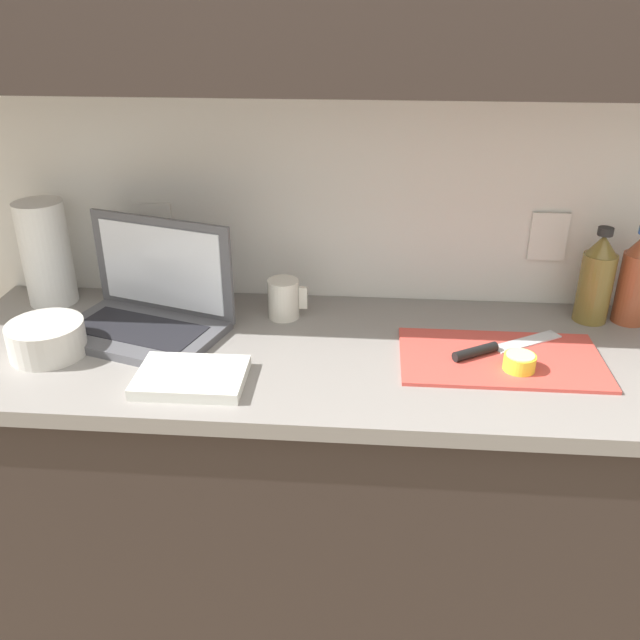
{
  "coord_description": "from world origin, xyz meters",
  "views": [
    {
      "loc": [
        -0.23,
        -1.32,
        1.6
      ],
      "look_at": [
        -0.34,
        -0.01,
        0.96
      ],
      "focal_mm": 38.0,
      "sensor_mm": 36.0,
      "label": 1
    }
  ],
  "objects_px": {
    "lemon_half_cut": "(520,362)",
    "bottle_oil_tall": "(596,279)",
    "knife": "(490,349)",
    "paper_towel_roll": "(46,253)",
    "bowl_white": "(47,339)",
    "bottle_green_soda": "(636,279)",
    "measuring_cup": "(284,299)",
    "laptop": "(149,305)",
    "cutting_board": "(501,359)"
  },
  "relations": [
    {
      "from": "bottle_oil_tall",
      "to": "paper_towel_roll",
      "type": "relative_size",
      "value": 0.89
    },
    {
      "from": "cutting_board",
      "to": "bottle_green_soda",
      "type": "relative_size",
      "value": 1.81
    },
    {
      "from": "cutting_board",
      "to": "lemon_half_cut",
      "type": "height_order",
      "value": "lemon_half_cut"
    },
    {
      "from": "measuring_cup",
      "to": "paper_towel_roll",
      "type": "relative_size",
      "value": 0.37
    },
    {
      "from": "bottle_green_soda",
      "to": "bottle_oil_tall",
      "type": "bearing_deg",
      "value": -180.0
    },
    {
      "from": "bowl_white",
      "to": "bottle_green_soda",
      "type": "bearing_deg",
      "value": 11.53
    },
    {
      "from": "cutting_board",
      "to": "knife",
      "type": "bearing_deg",
      "value": 138.29
    },
    {
      "from": "bottle_oil_tall",
      "to": "paper_towel_roll",
      "type": "distance_m",
      "value": 1.34
    },
    {
      "from": "cutting_board",
      "to": "measuring_cup",
      "type": "bearing_deg",
      "value": 160.3
    },
    {
      "from": "bowl_white",
      "to": "knife",
      "type": "bearing_deg",
      "value": 4.07
    },
    {
      "from": "bottle_oil_tall",
      "to": "measuring_cup",
      "type": "distance_m",
      "value": 0.74
    },
    {
      "from": "knife",
      "to": "paper_towel_roll",
      "type": "relative_size",
      "value": 0.99
    },
    {
      "from": "bottle_green_soda",
      "to": "measuring_cup",
      "type": "xyz_separation_m",
      "value": [
        -0.83,
        -0.04,
        -0.06
      ]
    },
    {
      "from": "laptop",
      "to": "bowl_white",
      "type": "xyz_separation_m",
      "value": [
        -0.19,
        -0.14,
        -0.02
      ]
    },
    {
      "from": "laptop",
      "to": "lemon_half_cut",
      "type": "relative_size",
      "value": 6.32
    },
    {
      "from": "lemon_half_cut",
      "to": "paper_towel_roll",
      "type": "distance_m",
      "value": 1.16
    },
    {
      "from": "laptop",
      "to": "knife",
      "type": "relative_size",
      "value": 1.63
    },
    {
      "from": "knife",
      "to": "bottle_green_soda",
      "type": "bearing_deg",
      "value": -1.9
    },
    {
      "from": "laptop",
      "to": "measuring_cup",
      "type": "height_order",
      "value": "laptop"
    },
    {
      "from": "laptop",
      "to": "paper_towel_roll",
      "type": "xyz_separation_m",
      "value": [
        -0.3,
        0.13,
        0.07
      ]
    },
    {
      "from": "lemon_half_cut",
      "to": "measuring_cup",
      "type": "distance_m",
      "value": 0.57
    },
    {
      "from": "bottle_green_soda",
      "to": "lemon_half_cut",
      "type": "bearing_deg",
      "value": -138.67
    },
    {
      "from": "lemon_half_cut",
      "to": "bottle_oil_tall",
      "type": "height_order",
      "value": "bottle_oil_tall"
    },
    {
      "from": "knife",
      "to": "bowl_white",
      "type": "bearing_deg",
      "value": 152.76
    },
    {
      "from": "bowl_white",
      "to": "bottle_oil_tall",
      "type": "bearing_deg",
      "value": 12.36
    },
    {
      "from": "bottle_oil_tall",
      "to": "paper_towel_roll",
      "type": "xyz_separation_m",
      "value": [
        -1.34,
        0.0,
        0.02
      ]
    },
    {
      "from": "bottle_oil_tall",
      "to": "lemon_half_cut",
      "type": "bearing_deg",
      "value": -128.74
    },
    {
      "from": "knife",
      "to": "measuring_cup",
      "type": "xyz_separation_m",
      "value": [
        -0.47,
        0.16,
        0.03
      ]
    },
    {
      "from": "measuring_cup",
      "to": "bowl_white",
      "type": "bearing_deg",
      "value": -155.26
    },
    {
      "from": "laptop",
      "to": "bottle_green_soda",
      "type": "bearing_deg",
      "value": 24.09
    },
    {
      "from": "lemon_half_cut",
      "to": "bottle_green_soda",
      "type": "distance_m",
      "value": 0.42
    },
    {
      "from": "cutting_board",
      "to": "measuring_cup",
      "type": "distance_m",
      "value": 0.53
    },
    {
      "from": "laptop",
      "to": "knife",
      "type": "distance_m",
      "value": 0.78
    },
    {
      "from": "laptop",
      "to": "paper_towel_roll",
      "type": "relative_size",
      "value": 1.61
    },
    {
      "from": "cutting_board",
      "to": "bottle_oil_tall",
      "type": "xyz_separation_m",
      "value": [
        0.25,
        0.22,
        0.1
      ]
    },
    {
      "from": "lemon_half_cut",
      "to": "measuring_cup",
      "type": "relative_size",
      "value": 0.69
    },
    {
      "from": "bottle_green_soda",
      "to": "measuring_cup",
      "type": "relative_size",
      "value": 2.48
    },
    {
      "from": "cutting_board",
      "to": "laptop",
      "type": "bearing_deg",
      "value": 173.67
    },
    {
      "from": "bottle_oil_tall",
      "to": "measuring_cup",
      "type": "xyz_separation_m",
      "value": [
        -0.74,
        -0.04,
        -0.06
      ]
    },
    {
      "from": "knife",
      "to": "bottle_oil_tall",
      "type": "relative_size",
      "value": 1.11
    },
    {
      "from": "lemon_half_cut",
      "to": "cutting_board",
      "type": "bearing_deg",
      "value": 119.14
    },
    {
      "from": "laptop",
      "to": "bottle_oil_tall",
      "type": "relative_size",
      "value": 1.8
    },
    {
      "from": "bottle_oil_tall",
      "to": "bowl_white",
      "type": "distance_m",
      "value": 1.26
    },
    {
      "from": "bowl_white",
      "to": "lemon_half_cut",
      "type": "bearing_deg",
      "value": -0.03
    },
    {
      "from": "bowl_white",
      "to": "laptop",
      "type": "bearing_deg",
      "value": 36.54
    },
    {
      "from": "laptop",
      "to": "measuring_cup",
      "type": "relative_size",
      "value": 4.37
    },
    {
      "from": "laptop",
      "to": "bottle_oil_tall",
      "type": "bearing_deg",
      "value": 24.65
    },
    {
      "from": "bowl_white",
      "to": "paper_towel_roll",
      "type": "xyz_separation_m",
      "value": [
        -0.11,
        0.27,
        0.09
      ]
    },
    {
      "from": "knife",
      "to": "bowl_white",
      "type": "xyz_separation_m",
      "value": [
        -0.97,
        -0.07,
        0.02
      ]
    },
    {
      "from": "cutting_board",
      "to": "bottle_green_soda",
      "type": "bearing_deg",
      "value": 33.27
    }
  ]
}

